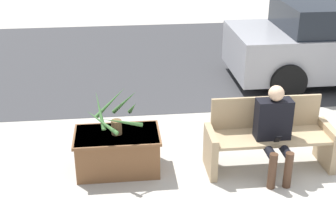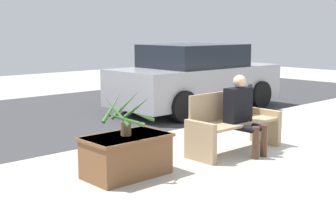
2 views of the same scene
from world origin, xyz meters
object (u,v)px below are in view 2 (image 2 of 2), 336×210
person_seated (242,110)px  planter_box (126,154)px  potted_plant (126,115)px  bollard_post (250,102)px  parked_car (196,78)px  bench (232,124)px

person_seated → planter_box: person_seated is taller
person_seated → potted_plant: (-2.01, 0.29, 0.13)m
bollard_post → person_seated: bearing=-145.0°
person_seated → bollard_post: 2.66m
potted_plant → parked_car: size_ratio=0.17×
bench → parked_car: size_ratio=0.40×
bollard_post → potted_plant: bearing=-163.7°
planter_box → bench: bearing=-3.2°
person_seated → planter_box: 2.07m
person_seated → planter_box: (-2.01, 0.30, -0.39)m
planter_box → potted_plant: 0.52m
person_seated → potted_plant: bearing=171.8°
person_seated → potted_plant: size_ratio=1.68×
potted_plant → parked_car: parked_car is taller
bench → potted_plant: bearing=177.1°
parked_car → bollard_post: (-0.18, -1.75, -0.35)m
potted_plant → person_seated: bearing=-8.2°
potted_plant → parked_car: bearing=34.3°
bench → bollard_post: 2.54m
potted_plant → bollard_post: (4.18, 1.22, -0.40)m
person_seated → parked_car: parked_car is taller
parked_car → person_seated: bearing=-125.7°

